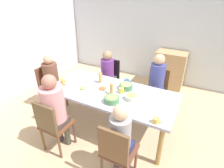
{
  "coord_description": "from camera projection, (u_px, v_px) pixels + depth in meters",
  "views": [
    {
      "loc": [
        1.22,
        -2.29,
        2.29
      ],
      "look_at": [
        0.0,
        0.0,
        0.89
      ],
      "focal_mm": 29.52,
      "sensor_mm": 36.0,
      "label": 1
    }
  ],
  "objects": [
    {
      "name": "chair_1",
      "position": [
        52.0,
        124.0,
        2.67
      ],
      "size": [
        0.4,
        0.4,
        0.9
      ],
      "color": "brown",
      "rests_on": "ground_plane"
    },
    {
      "name": "bottle_0",
      "position": [
        100.0,
        77.0,
        3.26
      ],
      "size": [
        0.07,
        0.07,
        0.22
      ],
      "color": "tan",
      "rests_on": "dining_table"
    },
    {
      "name": "cup_3",
      "position": [
        127.0,
        81.0,
        3.27
      ],
      "size": [
        0.13,
        0.09,
        0.07
      ],
      "color": "#3060A5",
      "rests_on": "dining_table"
    },
    {
      "name": "side_cabinet",
      "position": [
        170.0,
        70.0,
        4.54
      ],
      "size": [
        0.7,
        0.44,
        0.9
      ],
      "primitive_type": "cube",
      "color": "tan",
      "rests_on": "ground_plane"
    },
    {
      "name": "bottle_1",
      "position": [
        111.0,
        88.0,
        2.91
      ],
      "size": [
        0.05,
        0.05,
        0.22
      ],
      "color": "#C29146",
      "rests_on": "dining_table"
    },
    {
      "name": "person_1",
      "position": [
        54.0,
        107.0,
        2.62
      ],
      "size": [
        0.33,
        0.33,
        1.26
      ],
      "color": "#463C45",
      "rests_on": "ground_plane"
    },
    {
      "name": "plate_0",
      "position": [
        61.0,
        86.0,
        3.18
      ],
      "size": [
        0.25,
        0.25,
        0.04
      ],
      "color": "white",
      "rests_on": "dining_table"
    },
    {
      "name": "chair_2",
      "position": [
        50.0,
        85.0,
        3.71
      ],
      "size": [
        0.4,
        0.4,
        0.9
      ],
      "color": "brown",
      "rests_on": "ground_plane"
    },
    {
      "name": "person_0",
      "position": [
        107.0,
        72.0,
        3.86
      ],
      "size": [
        0.3,
        0.3,
        1.14
      ],
      "color": "#3C3D38",
      "rests_on": "ground_plane"
    },
    {
      "name": "person_4",
      "position": [
        120.0,
        136.0,
        2.23
      ],
      "size": [
        0.3,
        0.3,
        1.14
      ],
      "color": "#38314D",
      "rests_on": "ground_plane"
    },
    {
      "name": "cup_1",
      "position": [
        156.0,
        120.0,
        2.33
      ],
      "size": [
        0.12,
        0.09,
        0.07
      ],
      "color": "#EBC156",
      "rests_on": "dining_table"
    },
    {
      "name": "bowl_1",
      "position": [
        126.0,
        86.0,
        3.08
      ],
      "size": [
        0.22,
        0.22,
        0.11
      ],
      "color": "#427A4C",
      "rests_on": "dining_table"
    },
    {
      "name": "bowl_2",
      "position": [
        112.0,
        99.0,
        2.73
      ],
      "size": [
        0.23,
        0.23,
        0.11
      ],
      "color": "#528754",
      "rests_on": "dining_table"
    },
    {
      "name": "wall_left",
      "position": [
        4.0,
        39.0,
        3.8
      ],
      "size": [
        0.12,
        4.85,
        2.6
      ],
      "primitive_type": "cube",
      "color": "silver",
      "rests_on": "ground_plane"
    },
    {
      "name": "bowl_0",
      "position": [
        132.0,
        97.0,
        2.8
      ],
      "size": [
        0.21,
        0.21,
        0.09
      ],
      "color": "beige",
      "rests_on": "dining_table"
    },
    {
      "name": "chair_4",
      "position": [
        117.0,
        151.0,
        2.24
      ],
      "size": [
        0.4,
        0.4,
        0.9
      ],
      "color": "brown",
      "rests_on": "ground_plane"
    },
    {
      "name": "cup_0",
      "position": [
        121.0,
        90.0,
        2.97
      ],
      "size": [
        0.12,
        0.08,
        0.09
      ],
      "color": "#DBCC4D",
      "rests_on": "dining_table"
    },
    {
      "name": "plate_1",
      "position": [
        102.0,
        89.0,
        3.08
      ],
      "size": [
        0.24,
        0.24,
        0.04
      ],
      "color": "white",
      "rests_on": "dining_table"
    },
    {
      "name": "ground_plane",
      "position": [
        112.0,
        127.0,
        3.37
      ],
      "size": [
        5.95,
        5.95,
        0.0
      ],
      "primitive_type": "plane",
      "color": "tan"
    },
    {
      "name": "person_2",
      "position": [
        52.0,
        78.0,
        3.59
      ],
      "size": [
        0.3,
        0.3,
        1.16
      ],
      "color": "#52563A",
      "rests_on": "ground_plane"
    },
    {
      "name": "dining_table",
      "position": [
        112.0,
        96.0,
        3.05
      ],
      "size": [
        2.1,
        0.97,
        0.74
      ],
      "color": "silver",
      "rests_on": "ground_plane"
    },
    {
      "name": "cup_2",
      "position": [
        63.0,
        81.0,
        3.27
      ],
      "size": [
        0.11,
        0.07,
        0.09
      ],
      "color": "#DDCC54",
      "rests_on": "dining_table"
    },
    {
      "name": "chair_0",
      "position": [
        109.0,
        78.0,
        4.01
      ],
      "size": [
        0.4,
        0.4,
        0.9
      ],
      "color": "black",
      "rests_on": "ground_plane"
    },
    {
      "name": "plate_2",
      "position": [
        83.0,
        89.0,
        3.08
      ],
      "size": [
        0.21,
        0.21,
        0.04
      ],
      "color": "white",
      "rests_on": "dining_table"
    },
    {
      "name": "wall_back",
      "position": [
        156.0,
        30.0,
        4.59
      ],
      "size": [
        5.2,
        0.12,
        2.6
      ],
      "primitive_type": "cube",
      "color": "silver",
      "rests_on": "ground_plane"
    },
    {
      "name": "person_3",
      "position": [
        157.0,
        81.0,
        3.4
      ],
      "size": [
        0.3,
        0.3,
        1.24
      ],
      "color": "#293248",
      "rests_on": "ground_plane"
    },
    {
      "name": "chair_3",
      "position": [
        157.0,
        89.0,
        3.58
      ],
      "size": [
        0.4,
        0.4,
        0.9
      ],
      "color": "brown",
      "rests_on": "ground_plane"
    }
  ]
}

